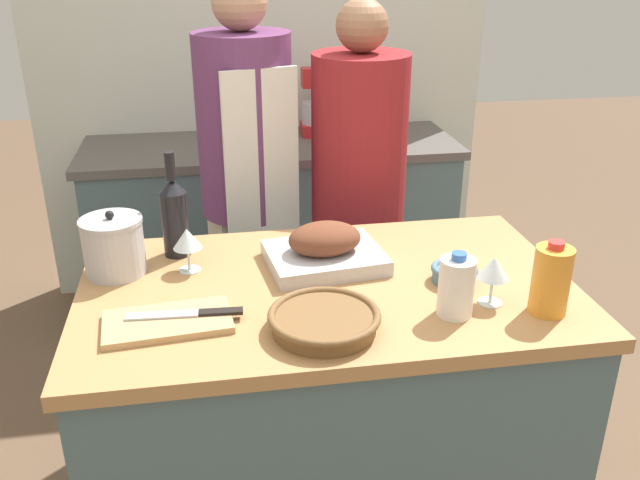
{
  "coord_description": "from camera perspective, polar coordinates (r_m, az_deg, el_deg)",
  "views": [
    {
      "loc": [
        -0.29,
        -1.62,
        1.79
      ],
      "look_at": [
        0.0,
        0.12,
        1.0
      ],
      "focal_mm": 38.0,
      "sensor_mm": 36.0,
      "label": 1
    }
  ],
  "objects": [
    {
      "name": "back_wall",
      "position": [
        3.57,
        -4.95,
        15.72
      ],
      "size": [
        2.31,
        0.1,
        2.55
      ],
      "color": "silver",
      "rests_on": "ground_plane"
    },
    {
      "name": "person_cook_guest",
      "position": [
        2.62,
        3.22,
        3.81
      ],
      "size": [
        0.36,
        0.36,
        1.6
      ],
      "rotation": [
        0.0,
        0.0,
        0.03
      ],
      "color": "beige",
      "rests_on": "ground_plane"
    },
    {
      "name": "milk_jug",
      "position": [
        1.71,
        11.4,
        -3.88
      ],
      "size": [
        0.09,
        0.09,
        0.17
      ],
      "color": "white",
      "rests_on": "kitchen_island"
    },
    {
      "name": "stand_mixer",
      "position": [
        3.42,
        -0.04,
        11.1
      ],
      "size": [
        0.18,
        0.14,
        0.33
      ],
      "color": "#B22323",
      "rests_on": "back_counter"
    },
    {
      "name": "stock_pot",
      "position": [
        1.97,
        -16.98,
        -0.49
      ],
      "size": [
        0.17,
        0.17,
        0.19
      ],
      "color": "#B7B7BC",
      "rests_on": "kitchen_island"
    },
    {
      "name": "roasting_pan",
      "position": [
        1.94,
        0.4,
        -0.8
      ],
      "size": [
        0.35,
        0.3,
        0.13
      ],
      "color": "#BCBCC1",
      "rests_on": "kitchen_island"
    },
    {
      "name": "kitchen_island",
      "position": [
        2.11,
        0.56,
        -14.81
      ],
      "size": [
        1.35,
        0.8,
        0.92
      ],
      "color": "#4C666B",
      "rests_on": "ground_plane"
    },
    {
      "name": "juice_jug",
      "position": [
        1.78,
        18.88,
        -3.21
      ],
      "size": [
        0.09,
        0.09,
        0.19
      ],
      "color": "orange",
      "rests_on": "kitchen_island"
    },
    {
      "name": "wine_glass_left",
      "position": [
        1.77,
        14.41,
        -2.41
      ],
      "size": [
        0.08,
        0.08,
        0.13
      ],
      "color": "silver",
      "rests_on": "kitchen_island"
    },
    {
      "name": "condiment_bottle_tall",
      "position": [
        3.45,
        3.54,
        9.95
      ],
      "size": [
        0.07,
        0.07,
        0.15
      ],
      "color": "#234C28",
      "rests_on": "back_counter"
    },
    {
      "name": "wine_bottle_green",
      "position": [
        2.03,
        -12.14,
        2.04
      ],
      "size": [
        0.08,
        0.08,
        0.32
      ],
      "color": "black",
      "rests_on": "kitchen_island"
    },
    {
      "name": "person_cook_aproned",
      "position": [
        2.63,
        -6.09,
        4.89
      ],
      "size": [
        0.36,
        0.39,
        1.68
      ],
      "rotation": [
        0.0,
        0.0,
        0.28
      ],
      "color": "beige",
      "rests_on": "ground_plane"
    },
    {
      "name": "cutting_board",
      "position": [
        1.71,
        -12.71,
        -6.74
      ],
      "size": [
        0.32,
        0.2,
        0.02
      ],
      "color": "tan",
      "rests_on": "kitchen_island"
    },
    {
      "name": "back_counter",
      "position": [
        3.45,
        -3.95,
        1.08
      ],
      "size": [
        1.81,
        0.6,
        0.88
      ],
      "color": "#4C666B",
      "rests_on": "ground_plane"
    },
    {
      "name": "wicker_basket",
      "position": [
        1.64,
        0.36,
        -6.75
      ],
      "size": [
        0.27,
        0.27,
        0.05
      ],
      "color": "brown",
      "rests_on": "kitchen_island"
    },
    {
      "name": "knife_chef",
      "position": [
        1.71,
        -10.98,
        -6.11
      ],
      "size": [
        0.29,
        0.05,
        0.01
      ],
      "color": "#B7B7BC",
      "rests_on": "cutting_board"
    },
    {
      "name": "condiment_bottle_short",
      "position": [
        3.35,
        5.06,
        9.44
      ],
      "size": [
        0.06,
        0.06,
        0.15
      ],
      "color": "#332D28",
      "rests_on": "back_counter"
    },
    {
      "name": "wine_glass_right",
      "position": [
        1.93,
        -11.12,
        0.01
      ],
      "size": [
        0.08,
        0.08,
        0.13
      ],
      "color": "silver",
      "rests_on": "kitchen_island"
    },
    {
      "name": "mixing_bowl",
      "position": [
        1.9,
        11.23,
        -2.73
      ],
      "size": [
        0.13,
        0.13,
        0.05
      ],
      "color": "slate",
      "rests_on": "kitchen_island"
    }
  ]
}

